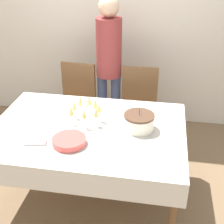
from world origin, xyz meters
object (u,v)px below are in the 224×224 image
plate_stack_main (69,141)px  birthday_cake (139,122)px  dining_chair_far_right (139,107)px  dining_chair_far_left (76,102)px  person_standing (109,58)px  champagne_tray (86,112)px

plate_stack_main → birthday_cake: bearing=31.5°
dining_chair_far_right → plate_stack_main: dining_chair_far_right is taller
dining_chair_far_left → birthday_cake: 1.20m
plate_stack_main → person_standing: (0.08, 1.31, 0.24)m
dining_chair_far_left → person_standing: person_standing is taller
birthday_cake → person_standing: bearing=113.8°
dining_chair_far_right → plate_stack_main: size_ratio=3.54×
birthday_cake → person_standing: 1.10m
dining_chair_far_right → birthday_cake: 0.90m
person_standing → champagne_tray: bearing=-92.1°
plate_stack_main → person_standing: 1.33m
champagne_tray → dining_chair_far_left: bearing=112.6°
champagne_tray → dining_chair_far_right: bearing=63.0°
dining_chair_far_left → champagne_tray: 0.90m
person_standing → dining_chair_far_left: bearing=-157.8°
birthday_cake → dining_chair_far_left: bearing=133.3°
champagne_tray → person_standing: bearing=87.9°
person_standing → plate_stack_main: bearing=-93.5°
dining_chair_far_left → person_standing: 0.63m
champagne_tray → plate_stack_main: champagne_tray is taller
plate_stack_main → person_standing: bearing=86.5°
champagne_tray → person_standing: size_ratio=0.22×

